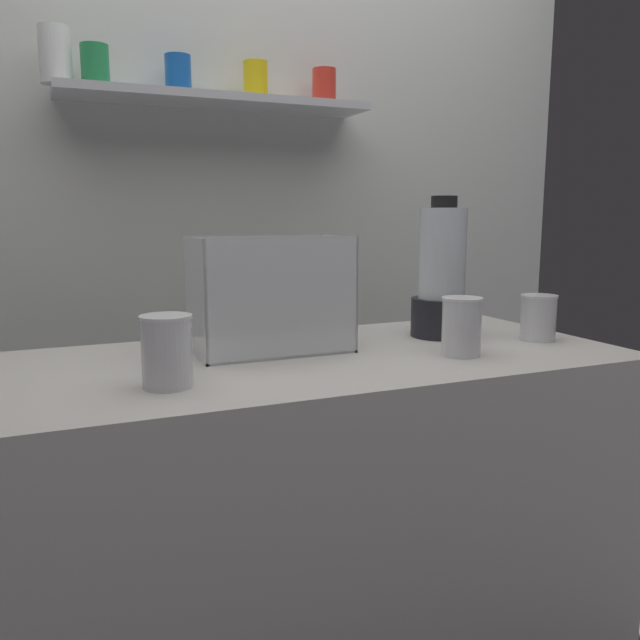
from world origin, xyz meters
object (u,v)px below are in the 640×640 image
at_px(blender_pitcher, 442,279).
at_px(juice_cup_mango_left, 461,329).
at_px(carrot_display_bin, 271,314).
at_px(juice_cup_orange_far_left, 167,355).
at_px(juice_cup_carrot_middle, 538,321).

xyz_separation_m(blender_pitcher, juice_cup_mango_left, (-0.09, -0.21, -0.09)).
xyz_separation_m(carrot_display_bin, juice_cup_orange_far_left, (-0.28, -0.23, -0.03)).
relative_size(carrot_display_bin, juice_cup_mango_left, 2.67).
xyz_separation_m(carrot_display_bin, juice_cup_carrot_middle, (0.66, -0.15, -0.04)).
relative_size(carrot_display_bin, juice_cup_carrot_middle, 3.06).
distance_m(juice_cup_mango_left, juice_cup_carrot_middle, 0.29).
distance_m(carrot_display_bin, juice_cup_carrot_middle, 0.68).
xyz_separation_m(blender_pitcher, juice_cup_carrot_middle, (0.20, -0.14, -0.10)).
bearing_deg(blender_pitcher, carrot_display_bin, 179.42).
bearing_deg(carrot_display_bin, juice_cup_carrot_middle, -12.57).
height_order(juice_cup_orange_far_left, juice_cup_carrot_middle, juice_cup_orange_far_left).
bearing_deg(carrot_display_bin, blender_pitcher, -0.58).
distance_m(juice_cup_orange_far_left, juice_cup_carrot_middle, 0.94).
xyz_separation_m(carrot_display_bin, blender_pitcher, (0.46, -0.00, 0.06)).
distance_m(carrot_display_bin, blender_pitcher, 0.47).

